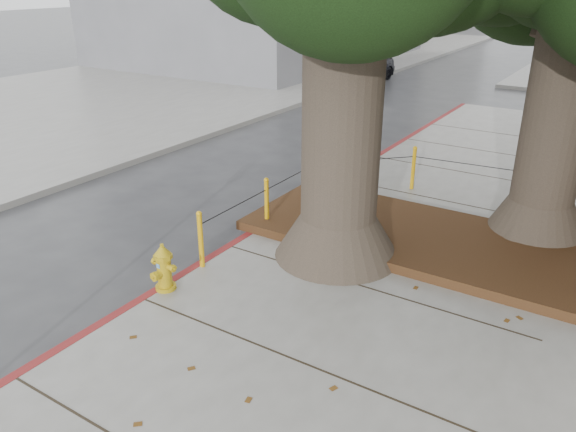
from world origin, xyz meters
name	(u,v)px	position (x,y,z in m)	size (l,w,h in m)	color
ground	(256,354)	(0.00, 0.00, 0.00)	(140.00, 140.00, 0.00)	#28282B
sidewalk_opposite	(112,95)	(-14.00, 10.00, 0.07)	(14.00, 60.00, 0.15)	slate
curb_red	(247,239)	(-2.00, 2.50, 0.07)	(0.14, 26.00, 0.16)	maroon
planter_bed	(433,240)	(0.90, 3.90, 0.23)	(6.40, 2.60, 0.16)	black
bollard_ring	(353,189)	(-0.87, 4.38, 0.66)	(3.79, 5.39, 0.95)	#E6A50C
fire_hydrant	(164,267)	(-1.90, 0.38, 0.50)	(0.38, 0.34, 0.73)	gold
car_dark	(362,68)	(-7.43, 18.42, 0.57)	(1.61, 3.95, 1.15)	black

